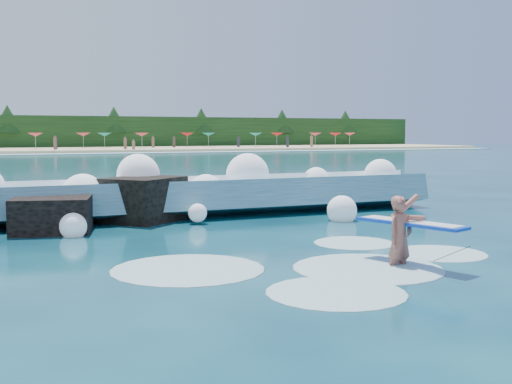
% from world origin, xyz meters
% --- Properties ---
extents(ground, '(200.00, 200.00, 0.00)m').
position_xyz_m(ground, '(0.00, 0.00, 0.00)').
color(ground, '#082C40').
rests_on(ground, ground).
extents(beach, '(140.00, 20.00, 0.40)m').
position_xyz_m(beach, '(0.00, 78.00, 0.20)').
color(beach, tan).
rests_on(beach, ground).
extents(wet_band, '(140.00, 5.00, 0.08)m').
position_xyz_m(wet_band, '(0.00, 67.00, 0.04)').
color(wet_band, silver).
rests_on(wet_band, ground).
extents(breaking_wave, '(17.32, 2.73, 1.49)m').
position_xyz_m(breaking_wave, '(1.14, 7.55, 0.52)').
color(breaking_wave, teal).
rests_on(breaking_wave, ground).
extents(rock_cluster, '(8.56, 3.50, 1.49)m').
position_xyz_m(rock_cluster, '(-2.92, 6.47, 0.47)').
color(rock_cluster, black).
rests_on(rock_cluster, ground).
extents(surfer_with_board, '(1.20, 2.85, 1.64)m').
position_xyz_m(surfer_with_board, '(2.99, -1.43, 0.61)').
color(surfer_with_board, '#A15B4B').
rests_on(surfer_with_board, ground).
extents(wave_spray, '(15.28, 4.43, 2.05)m').
position_xyz_m(wave_spray, '(0.91, 7.21, 0.98)').
color(wave_spray, white).
rests_on(wave_spray, ground).
extents(surf_foam, '(9.32, 5.88, 0.15)m').
position_xyz_m(surf_foam, '(1.70, -0.87, 0.00)').
color(surf_foam, silver).
rests_on(surf_foam, ground).
extents(beach_umbrellas, '(111.59, 6.73, 0.50)m').
position_xyz_m(beach_umbrellas, '(0.12, 80.12, 2.25)').
color(beach_umbrellas, '#C73A4F').
rests_on(beach_umbrellas, ground).
extents(beachgoers, '(101.79, 12.73, 1.92)m').
position_xyz_m(beachgoers, '(5.41, 75.66, 1.09)').
color(beachgoers, '#3F332D').
rests_on(beachgoers, ground).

